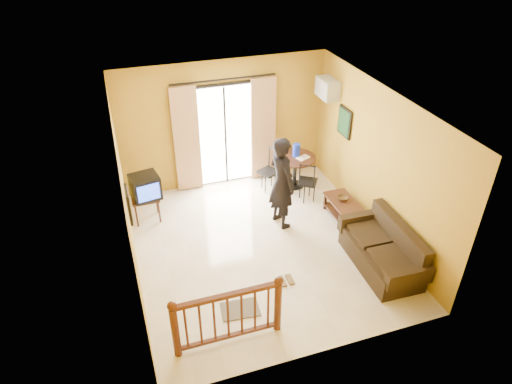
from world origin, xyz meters
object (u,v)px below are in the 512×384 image
object	(u,v)px
standing_person	(282,183)
sofa	(384,251)
coffee_table	(343,207)
dining_table	(295,163)
television	(145,187)

from	to	relation	value
standing_person	sofa	bearing A→B (deg)	-157.82
coffee_table	sofa	world-z (taller)	sofa
sofa	standing_person	bearing A→B (deg)	127.63
dining_table	sofa	world-z (taller)	sofa
coffee_table	sofa	bearing A→B (deg)	-89.82
television	coffee_table	bearing A→B (deg)	-27.51
television	coffee_table	world-z (taller)	television
standing_person	dining_table	bearing A→B (deg)	-47.03
sofa	standing_person	xyz separation A→B (m)	(-1.26, 1.74, 0.62)
coffee_table	dining_table	bearing A→B (deg)	107.62
sofa	standing_person	size ratio (longest dim) A/B	0.95
dining_table	sofa	distance (m)	3.00
television	standing_person	size ratio (longest dim) A/B	0.32
coffee_table	sofa	xyz separation A→B (m)	(0.00, -1.51, 0.05)
dining_table	standing_person	bearing A→B (deg)	-123.30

